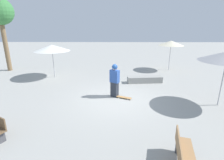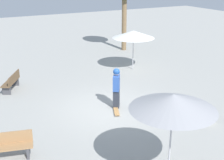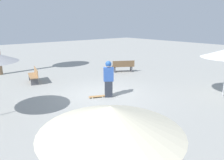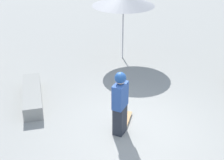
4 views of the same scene
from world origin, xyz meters
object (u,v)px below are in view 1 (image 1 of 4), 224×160
object	(u,v)px
concrete_ledge	(145,80)
shade_umbrella_cream	(171,43)
shade_umbrella_white	(52,48)
skateboard	(124,97)
palm_tree_center_left	(0,13)
bench_near	(184,156)
skater_main	(115,79)

from	to	relation	value
concrete_ledge	shade_umbrella_cream	size ratio (longest dim) A/B	0.96
shade_umbrella_white	skateboard	bearing A→B (deg)	52.02
palm_tree_center_left	bench_near	bearing A→B (deg)	45.49
shade_umbrella_white	shade_umbrella_cream	size ratio (longest dim) A/B	1.02
skateboard	shade_umbrella_white	distance (m)	6.49
skater_main	concrete_ledge	bearing A→B (deg)	84.41
bench_near	concrete_ledge	bearing A→B (deg)	-167.19
skater_main	shade_umbrella_white	world-z (taller)	shade_umbrella_white
skateboard	palm_tree_center_left	world-z (taller)	palm_tree_center_left
shade_umbrella_white	shade_umbrella_cream	world-z (taller)	shade_umbrella_cream
bench_near	palm_tree_center_left	distance (m)	15.33
skater_main	shade_umbrella_white	bearing A→B (deg)	175.52
concrete_ledge	shade_umbrella_cream	world-z (taller)	shade_umbrella_cream
skater_main	concrete_ledge	distance (m)	3.19
skater_main	bench_near	xyz separation A→B (m)	(4.91, 1.79, -0.53)
skateboard	shade_umbrella_cream	distance (m)	7.57
skater_main	shade_umbrella_cream	bearing A→B (deg)	85.87
concrete_ledge	bench_near	distance (m)	7.29
concrete_ledge	shade_umbrella_cream	xyz separation A→B (m)	(-3.35, 2.58, 2.03)
skater_main	bench_near	distance (m)	5.25
skateboard	bench_near	distance (m)	4.83
concrete_ledge	shade_umbrella_white	world-z (taller)	shade_umbrella_white
bench_near	palm_tree_center_left	bearing A→B (deg)	-120.05
skateboard	bench_near	xyz separation A→B (m)	(4.64, 1.30, 0.37)
skateboard	shade_umbrella_white	size ratio (longest dim) A/B	0.33
skateboard	concrete_ledge	distance (m)	3.04
skater_main	skateboard	xyz separation A→B (m)	(0.26, 0.49, -0.89)
skateboard	shade_umbrella_white	bearing A→B (deg)	165.32
bench_near	skater_main	bearing A→B (deg)	-145.50
shade_umbrella_cream	bench_near	bearing A→B (deg)	-14.68
concrete_ledge	shade_umbrella_white	distance (m)	6.73
shade_umbrella_cream	palm_tree_center_left	distance (m)	13.52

